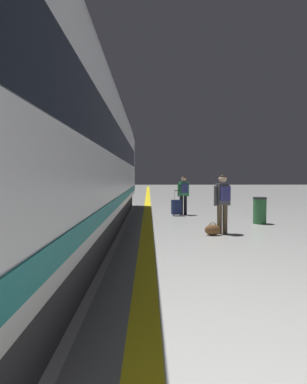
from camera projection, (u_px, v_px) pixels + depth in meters
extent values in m
cube|color=yellow|center=(147.00, 233.00, 9.24)|extent=(0.36, 80.00, 0.01)
cube|color=slate|center=(134.00, 233.00, 9.23)|extent=(0.67, 80.00, 0.01)
cube|color=#38383D|center=(21.00, 250.00, 5.60)|extent=(2.67, 23.63, 0.70)
cube|color=silver|center=(19.00, 146.00, 5.51)|extent=(2.90, 24.62, 2.90)
cylinder|color=silver|center=(17.00, 62.00, 5.44)|extent=(2.84, 24.13, 2.84)
cube|color=black|center=(19.00, 125.00, 5.49)|extent=(2.93, 23.14, 0.80)
cube|color=#197F7F|center=(20.00, 213.00, 5.57)|extent=(2.94, 24.13, 0.24)
cube|color=gray|center=(19.00, 167.00, 9.19)|extent=(0.02, 0.90, 2.00)
cylinder|color=black|center=(181.00, 205.00, 13.53)|extent=(0.14, 0.14, 0.81)
cylinder|color=black|center=(185.00, 205.00, 13.57)|extent=(0.14, 0.14, 0.81)
cube|color=#338C4C|center=(183.00, 189.00, 13.52)|extent=(0.37, 0.27, 0.58)
cylinder|color=#338C4C|center=(179.00, 190.00, 13.47)|extent=(0.09, 0.09, 0.54)
cylinder|color=#338C4C|center=(188.00, 190.00, 13.58)|extent=(0.09, 0.09, 0.54)
sphere|color=tan|center=(184.00, 179.00, 13.50)|extent=(0.21, 0.21, 0.21)
sphere|color=black|center=(184.00, 178.00, 13.49)|extent=(0.20, 0.20, 0.20)
cube|color=navy|center=(185.00, 188.00, 13.38)|extent=(0.28, 0.19, 0.39)
cube|color=#19234C|center=(176.00, 207.00, 13.23)|extent=(0.43, 0.33, 0.59)
cube|color=#19234C|center=(175.00, 209.00, 13.35)|extent=(0.30, 0.12, 0.33)
cylinder|color=black|center=(174.00, 215.00, 13.14)|extent=(0.04, 0.06, 0.06)
cylinder|color=black|center=(180.00, 215.00, 13.24)|extent=(0.04, 0.06, 0.06)
cylinder|color=gray|center=(175.00, 195.00, 13.12)|extent=(0.02, 0.02, 0.38)
cylinder|color=gray|center=(179.00, 195.00, 13.19)|extent=(0.02, 0.02, 0.38)
cube|color=black|center=(177.00, 191.00, 13.15)|extent=(0.22, 0.10, 0.02)
cylinder|color=brown|center=(219.00, 219.00, 9.11)|extent=(0.14, 0.14, 0.83)
cylinder|color=brown|center=(225.00, 219.00, 9.17)|extent=(0.14, 0.14, 0.83)
cube|color=#4C4C51|center=(222.00, 194.00, 9.10)|extent=(0.38, 0.29, 0.59)
cylinder|color=#4C4C51|center=(215.00, 196.00, 9.05)|extent=(0.09, 0.09, 0.55)
cylinder|color=#4C4C51|center=(229.00, 196.00, 9.18)|extent=(0.09, 0.09, 0.55)
sphere|color=beige|center=(223.00, 179.00, 9.08)|extent=(0.22, 0.22, 0.22)
sphere|color=black|center=(223.00, 178.00, 9.08)|extent=(0.20, 0.20, 0.20)
cube|color=navy|center=(225.00, 194.00, 8.96)|extent=(0.29, 0.21, 0.40)
ellipsoid|color=brown|center=(213.00, 230.00, 8.89)|extent=(0.44, 0.26, 0.30)
torus|color=brown|center=(213.00, 226.00, 8.89)|extent=(0.22, 0.02, 0.22)
cylinder|color=#2D6638|center=(260.00, 211.00, 11.05)|extent=(0.44, 0.44, 0.85)
cylinder|color=#262628|center=(260.00, 198.00, 11.03)|extent=(0.46, 0.46, 0.06)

